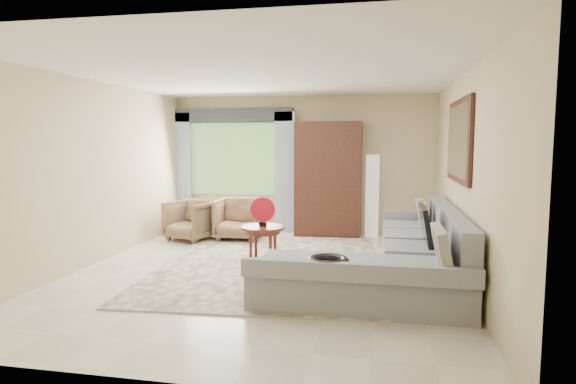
% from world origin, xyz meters
% --- Properties ---
extents(ground, '(6.00, 6.00, 0.00)m').
position_xyz_m(ground, '(0.00, 0.00, 0.00)').
color(ground, silver).
rests_on(ground, ground).
extents(area_rug, '(3.27, 4.20, 0.02)m').
position_xyz_m(area_rug, '(-0.01, 0.35, 0.01)').
color(area_rug, beige).
rests_on(area_rug, ground).
extents(sectional_sofa, '(2.30, 3.46, 0.90)m').
position_xyz_m(sectional_sofa, '(1.78, -0.18, 0.28)').
color(sectional_sofa, gray).
rests_on(sectional_sofa, ground).
extents(tv_screen, '(0.14, 0.74, 0.48)m').
position_xyz_m(tv_screen, '(2.05, -0.10, 0.72)').
color(tv_screen, black).
rests_on(tv_screen, sectional_sofa).
extents(garden_hose, '(0.43, 0.43, 0.09)m').
position_xyz_m(garden_hose, '(1.00, -1.38, 0.55)').
color(garden_hose, black).
rests_on(garden_hose, sectional_sofa).
extents(coffee_table, '(0.59, 0.59, 0.59)m').
position_xyz_m(coffee_table, '(-0.07, 0.18, 0.31)').
color(coffee_table, '#551F16').
rests_on(coffee_table, ground).
extents(red_disc, '(0.34, 0.05, 0.34)m').
position_xyz_m(red_disc, '(-0.07, 0.18, 0.82)').
color(red_disc, red).
rests_on(red_disc, coffee_table).
extents(armchair_left, '(0.97, 0.98, 0.70)m').
position_xyz_m(armchair_left, '(-1.78, 1.83, 0.35)').
color(armchair_left, brown).
rests_on(armchair_left, ground).
extents(armchair_right, '(0.83, 0.85, 0.73)m').
position_xyz_m(armchair_right, '(-0.96, 2.04, 0.37)').
color(armchair_right, '#8F704E').
rests_on(armchair_right, ground).
extents(potted_plant, '(0.61, 0.57, 0.55)m').
position_xyz_m(potted_plant, '(-2.19, 2.30, 0.27)').
color(potted_plant, '#999999').
rests_on(potted_plant, ground).
extents(armoire, '(1.20, 0.55, 2.10)m').
position_xyz_m(armoire, '(0.55, 2.72, 1.05)').
color(armoire, black).
rests_on(armoire, ground).
extents(floor_lamp, '(0.24, 0.24, 1.50)m').
position_xyz_m(floor_lamp, '(1.35, 2.78, 0.75)').
color(floor_lamp, silver).
rests_on(floor_lamp, ground).
extents(window, '(1.80, 0.04, 1.40)m').
position_xyz_m(window, '(-1.35, 2.97, 1.40)').
color(window, '#669E59').
rests_on(window, wall_back).
extents(curtain_left, '(0.40, 0.08, 2.30)m').
position_xyz_m(curtain_left, '(-2.40, 2.88, 1.15)').
color(curtain_left, '#9EB7CC').
rests_on(curtain_left, ground).
extents(curtain_right, '(0.40, 0.08, 2.30)m').
position_xyz_m(curtain_right, '(-0.30, 2.88, 1.15)').
color(curtain_right, '#9EB7CC').
rests_on(curtain_right, ground).
extents(valance, '(2.40, 0.12, 0.26)m').
position_xyz_m(valance, '(-1.35, 2.90, 2.25)').
color(valance, '#1E232D').
rests_on(valance, wall_back).
extents(wall_mirror, '(0.05, 1.70, 1.05)m').
position_xyz_m(wall_mirror, '(2.46, 0.35, 1.75)').
color(wall_mirror, black).
rests_on(wall_mirror, wall_right).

